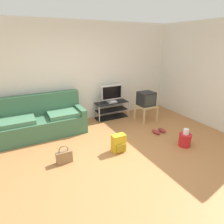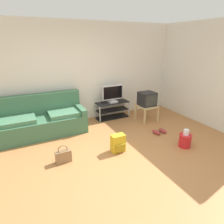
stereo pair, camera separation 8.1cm
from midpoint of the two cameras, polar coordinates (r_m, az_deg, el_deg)
name	(u,v)px [view 1 (the left image)]	position (r m, az deg, el deg)	size (l,w,h in m)	color
ground_plane	(119,163)	(3.80, 1.44, -14.89)	(9.00, 9.80, 0.02)	#B27542
wall_back	(75,74)	(5.45, -11.28, 11.12)	(9.00, 0.10, 2.70)	silver
wall_right	(202,74)	(5.85, 24.68, 10.30)	(0.10, 3.60, 2.70)	silver
couch	(42,121)	(5.02, -20.56, -2.49)	(2.03, 0.82, 0.97)	#3D6B4C
tv_stand	(111,110)	(5.77, -0.58, 0.66)	(0.99, 0.38, 0.49)	black
flat_tv	(112,94)	(5.61, -0.50, 5.34)	(0.65, 0.22, 0.51)	#B2B2B7
side_table	(146,108)	(5.62, 9.63, 1.28)	(0.52, 0.52, 0.45)	tan
crt_tv	(146,99)	(5.55, 9.69, 3.91)	(0.43, 0.39, 0.39)	#232326
backpack	(119,143)	(4.05, 1.38, -9.26)	(0.28, 0.24, 0.38)	gold
handbag	(64,156)	(3.85, -14.61, -12.62)	(0.30, 0.13, 0.36)	olive
cleaning_bucket	(185,139)	(4.53, 20.33, -7.49)	(0.27, 0.27, 0.40)	red
sneakers_pair	(159,131)	(5.01, 13.32, -5.53)	(0.33, 0.27, 0.09)	#993333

